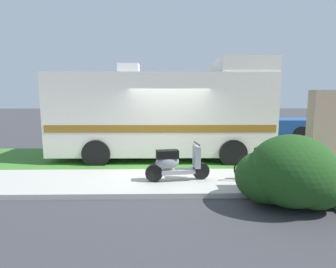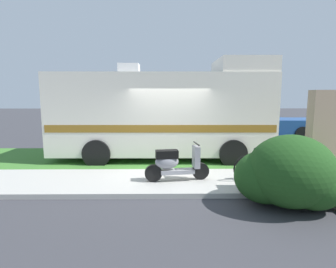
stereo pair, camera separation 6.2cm
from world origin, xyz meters
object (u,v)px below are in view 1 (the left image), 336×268
bicycle (264,166)px  pickup_truck_near (253,120)px  motorhome_rv (164,113)px  scooter (175,163)px

bicycle → pickup_truck_near: (2.20, 7.42, 0.49)m
motorhome_rv → scooter: 3.07m
scooter → pickup_truck_near: size_ratio=0.31×
bicycle → motorhome_rv: bearing=132.2°
motorhome_rv → scooter: (0.26, -2.85, -1.09)m
scooter → bicycle: (2.30, 0.03, -0.08)m
scooter → pickup_truck_near: (4.50, 7.45, 0.40)m
scooter → pickup_truck_near: pickup_truck_near is taller
motorhome_rv → pickup_truck_near: bearing=44.0°
bicycle → scooter: bearing=-179.2°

